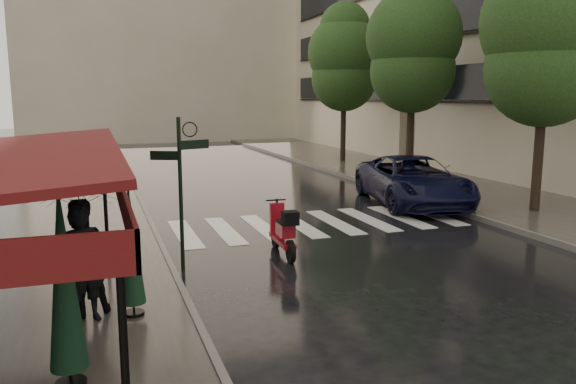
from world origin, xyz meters
TOP-DOWN VIEW (x-y plane):
  - ground at (0.00, 0.00)m, footprint 120.00×120.00m
  - sidewalk_near at (-4.50, 12.00)m, footprint 6.00×60.00m
  - sidewalk_far at (10.25, 12.00)m, footprint 5.50×60.00m
  - curb_near at (-1.45, 12.00)m, footprint 0.12×60.00m
  - curb_far at (7.45, 12.00)m, footprint 0.12×60.00m
  - crosswalk at (2.98, 6.00)m, footprint 7.85×3.20m
  - signpost at (-1.19, 3.00)m, footprint 1.17×0.29m
  - haussmann_far at (16.50, 26.00)m, footprint 8.00×16.00m
  - backdrop_building at (3.00, 38.00)m, footprint 22.00×6.00m
  - tree_near at (9.60, 5.00)m, footprint 3.80×3.80m
  - tree_mid at (9.50, 12.00)m, footprint 3.80×3.80m
  - tree_far at (9.70, 19.00)m, footprint 3.80×3.80m
  - pedestrian_with_umbrella at (-3.03, 0.49)m, footprint 1.40×1.41m
  - pedestrian_terrace at (-3.10, 0.77)m, footprint 1.09×0.98m
  - scooter at (1.07, 3.28)m, footprint 0.47×1.76m
  - parked_car at (7.00, 7.61)m, footprint 3.60×6.01m
  - parasol_front at (-3.20, -1.50)m, footprint 0.44×0.44m
  - parasol_back at (-2.34, 0.50)m, footprint 0.39×0.39m

SIDE VIEW (x-z plane):
  - ground at x=0.00m, z-range 0.00..0.00m
  - crosswalk at x=2.98m, z-range 0.00..0.01m
  - sidewalk_near at x=-4.50m, z-range 0.00..0.12m
  - sidewalk_far at x=10.25m, z-range 0.00..0.12m
  - curb_near at x=-1.45m, z-range -0.01..0.15m
  - curb_far at x=7.45m, z-range -0.01..0.15m
  - scooter at x=1.07m, z-range -0.04..1.12m
  - parked_car at x=7.00m, z-range 0.00..1.56m
  - pedestrian_terrace at x=-3.10m, z-range 0.12..1.96m
  - parasol_back at x=-2.34m, z-range 0.20..2.29m
  - parasol_front at x=-3.20m, z-range 0.21..2.67m
  - pedestrian_with_umbrella at x=-3.03m, z-range 0.53..3.05m
  - signpost at x=-1.19m, z-range 0.28..3.38m
  - tree_near at x=9.60m, z-range 1.33..9.31m
  - tree_far at x=9.70m, z-range 1.37..9.54m
  - tree_mid at x=9.50m, z-range 1.42..9.76m
  - haussmann_far at x=16.50m, z-range 0.00..18.50m
  - backdrop_building at x=3.00m, z-range 0.00..20.00m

